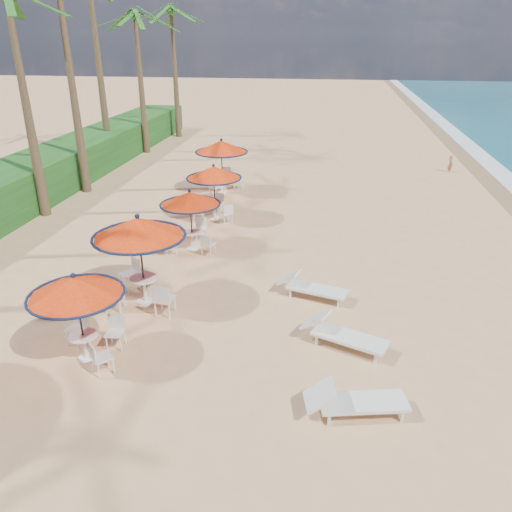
{
  "coord_description": "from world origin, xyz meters",
  "views": [
    {
      "loc": [
        0.05,
        -8.63,
        7.04
      ],
      "look_at": [
        -1.92,
        4.27,
        1.2
      ],
      "focal_mm": 35.0,
      "sensor_mm": 36.0,
      "label": 1
    }
  ],
  "objects": [
    {
      "name": "person",
      "position": [
        6.56,
        19.83,
        0.49
      ],
      "size": [
        0.32,
        0.41,
        0.98
      ],
      "primitive_type": "imported",
      "rotation": [
        0.0,
        0.0,
        1.85
      ],
      "color": "#98604D",
      "rests_on": "ground"
    },
    {
      "name": "palm_7",
      "position": [
        -11.32,
        27.71,
        7.94
      ],
      "size": [
        5.0,
        5.0,
        8.71
      ],
      "color": "brown",
      "rests_on": "ground"
    },
    {
      "name": "lounger_near",
      "position": [
        0.77,
        -0.53,
        0.35
      ],
      "size": [
        2.15,
        1.07,
        0.74
      ],
      "rotation": [
        0.0,
        0.0,
        0.21
      ],
      "color": "silver",
      "rests_on": "ground"
    },
    {
      "name": "scrub_hedge",
      "position": [
        -13.5,
        11.0,
        0.9
      ],
      "size": [
        3.0,
        40.0,
        1.8
      ],
      "primitive_type": "cube",
      "color": "#194716",
      "rests_on": "ground"
    },
    {
      "name": "station_0",
      "position": [
        -5.35,
        0.47,
        1.65
      ],
      "size": [
        2.16,
        2.16,
        2.25
      ],
      "color": "black",
      "rests_on": "ground"
    },
    {
      "name": "lounger_mid",
      "position": [
        0.55,
        1.88,
        0.36
      ],
      "size": [
        2.22,
        1.42,
        0.76
      ],
      "rotation": [
        0.0,
        0.0,
        -0.39
      ],
      "color": "silver",
      "rests_on": "ground"
    },
    {
      "name": "lounger_far",
      "position": [
        -0.33,
        4.28,
        0.34
      ],
      "size": [
        2.13,
        1.19,
        0.73
      ],
      "rotation": [
        0.0,
        0.0,
        -0.29
      ],
      "color": "silver",
      "rests_on": "ground"
    },
    {
      "name": "palm_6",
      "position": [
        -11.79,
        22.13,
        7.54
      ],
      "size": [
        5.0,
        5.0,
        8.29
      ],
      "color": "brown",
      "rests_on": "ground"
    },
    {
      "name": "station_3",
      "position": [
        -4.54,
        10.31,
        1.71
      ],
      "size": [
        2.24,
        2.24,
        2.33
      ],
      "color": "black",
      "rests_on": "ground"
    },
    {
      "name": "station_4",
      "position": [
        -5.03,
        14.17,
        1.9
      ],
      "size": [
        2.49,
        2.58,
        2.6
      ],
      "color": "black",
      "rests_on": "ground"
    },
    {
      "name": "palm_3",
      "position": [
        -11.79,
        9.83,
        7.82
      ],
      "size": [
        5.0,
        5.0,
        8.58
      ],
      "color": "brown",
      "rests_on": "ground"
    },
    {
      "name": "station_2",
      "position": [
        -4.64,
        7.19,
        1.61
      ],
      "size": [
        2.11,
        2.19,
        2.2
      ],
      "color": "black",
      "rests_on": "ground"
    },
    {
      "name": "ground",
      "position": [
        0.0,
        0.0,
        0.0
      ],
      "size": [
        160.0,
        160.0,
        0.0
      ],
      "primitive_type": "plane",
      "color": "tan",
      "rests_on": "ground"
    },
    {
      "name": "station_1",
      "position": [
        -5.0,
        3.24,
        1.95
      ],
      "size": [
        2.56,
        2.56,
        2.67
      ],
      "color": "black",
      "rests_on": "ground"
    }
  ]
}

